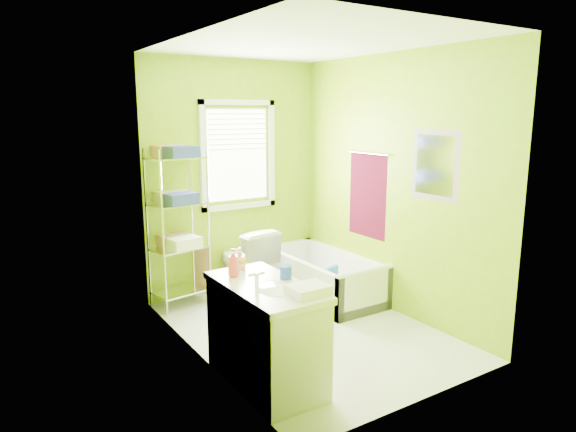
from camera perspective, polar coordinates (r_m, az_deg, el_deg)
ground at (r=4.98m, az=1.95°, el=-12.49°), size 2.90×2.90×0.00m
room_envelope at (r=4.58m, az=2.08°, el=5.50°), size 2.14×2.94×2.62m
window at (r=5.82m, az=-5.56°, el=7.38°), size 0.92×0.05×1.22m
door at (r=3.32m, az=-2.99°, el=-6.47°), size 0.09×0.80×2.00m
right_wall_decor at (r=5.25m, az=11.54°, el=3.54°), size 0.04×1.48×1.17m
bathtub at (r=5.80m, az=3.95°, el=-7.32°), size 0.71×1.52×0.49m
toilet at (r=5.75m, az=-4.73°, el=-5.06°), size 0.52×0.81×0.78m
vanity at (r=3.93m, az=-2.43°, el=-12.61°), size 0.54×1.04×1.00m
wire_shelf_unit at (r=5.43m, az=-12.04°, el=0.73°), size 0.62×0.50×1.69m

